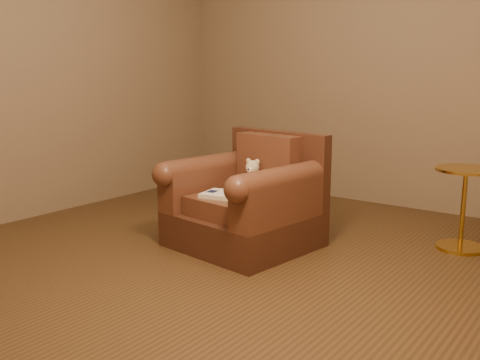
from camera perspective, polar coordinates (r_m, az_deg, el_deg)
The scene contains 5 objects.
floor at distance 3.72m, azimuth -0.51°, elevation -7.89°, with size 4.00×4.00×0.00m, color #4D341A.
armchair at distance 3.84m, azimuth 0.81°, elevation -2.45°, with size 1.00×0.96×0.80m.
teddy_bear at distance 3.88m, azimuth 1.20°, elevation 0.16°, with size 0.17×0.20×0.24m.
guidebook at distance 3.68m, azimuth -1.09°, elevation -1.65°, with size 0.41×0.30×0.03m.
side_table at distance 4.05m, azimuth 22.72°, elevation -2.58°, with size 0.42×0.42×0.58m.
Camera 1 is at (2.12, -2.81, 1.22)m, focal length 40.00 mm.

